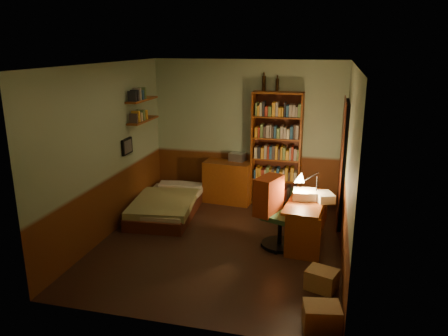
% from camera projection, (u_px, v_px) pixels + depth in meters
% --- Properties ---
extents(floor, '(3.50, 4.00, 0.02)m').
position_uv_depth(floor, '(220.00, 244.00, 6.50)').
color(floor, black).
rests_on(floor, ground).
extents(ceiling, '(3.50, 4.00, 0.02)m').
position_uv_depth(ceiling, '(219.00, 64.00, 5.77)').
color(ceiling, silver).
rests_on(ceiling, wall_back).
extents(wall_back, '(3.50, 0.02, 2.60)m').
position_uv_depth(wall_back, '(247.00, 132.00, 8.01)').
color(wall_back, gray).
rests_on(wall_back, ground).
extents(wall_left, '(0.02, 4.00, 2.60)m').
position_uv_depth(wall_left, '(106.00, 152.00, 6.55)').
color(wall_left, gray).
rests_on(wall_left, ground).
extents(wall_right, '(0.02, 4.00, 2.60)m').
position_uv_depth(wall_right, '(349.00, 167.00, 5.73)').
color(wall_right, gray).
rests_on(wall_right, ground).
extents(wall_front, '(3.50, 0.02, 2.60)m').
position_uv_depth(wall_front, '(168.00, 210.00, 4.26)').
color(wall_front, gray).
rests_on(wall_front, ground).
extents(doorway, '(0.06, 0.90, 2.00)m').
position_uv_depth(doorway, '(343.00, 164.00, 7.03)').
color(doorway, black).
rests_on(doorway, ground).
extents(door_trim, '(0.02, 0.98, 2.08)m').
position_uv_depth(door_trim, '(341.00, 164.00, 7.04)').
color(door_trim, '#3D180D').
rests_on(door_trim, ground).
extents(bed, '(1.09, 1.84, 0.53)m').
position_uv_depth(bed, '(167.00, 199.00, 7.57)').
color(bed, olive).
rests_on(bed, ground).
extents(dresser, '(0.91, 0.52, 0.77)m').
position_uv_depth(dresser, '(228.00, 182.00, 8.10)').
color(dresser, '#6B3110').
rests_on(dresser, ground).
extents(mini_stereo, '(0.31, 0.27, 0.15)m').
position_uv_depth(mini_stereo, '(237.00, 157.00, 8.06)').
color(mini_stereo, '#B2B2B7').
rests_on(mini_stereo, dresser).
extents(bookshelf, '(0.89, 0.31, 2.06)m').
position_uv_depth(bookshelf, '(276.00, 150.00, 7.80)').
color(bookshelf, '#6B3110').
rests_on(bookshelf, ground).
extents(bottle_left, '(0.08, 0.08, 0.26)m').
position_uv_depth(bottle_left, '(264.00, 83.00, 7.65)').
color(bottle_left, black).
rests_on(bottle_left, bookshelf).
extents(bottle_right, '(0.06, 0.06, 0.22)m').
position_uv_depth(bottle_right, '(277.00, 85.00, 7.60)').
color(bottle_right, black).
rests_on(bottle_right, bookshelf).
extents(desk, '(0.61, 1.27, 0.66)m').
position_uv_depth(desk, '(305.00, 221.00, 6.47)').
color(desk, '#6B3110').
rests_on(desk, ground).
extents(paper_stack, '(0.33, 0.37, 0.12)m').
position_uv_depth(paper_stack, '(324.00, 197.00, 6.34)').
color(paper_stack, silver).
rests_on(paper_stack, desk).
extents(desk_lamp, '(0.18, 0.18, 0.59)m').
position_uv_depth(desk_lamp, '(317.00, 180.00, 6.36)').
color(desk_lamp, black).
rests_on(desk_lamp, desk).
extents(office_chair, '(0.57, 0.54, 0.91)m').
position_uv_depth(office_chair, '(280.00, 217.00, 6.28)').
color(office_chair, '#2E5430').
rests_on(office_chair, ground).
extents(red_jacket, '(0.42, 0.54, 0.56)m').
position_uv_depth(red_jacket, '(267.00, 165.00, 6.25)').
color(red_jacket, '#9D3413').
rests_on(red_jacket, office_chair).
extents(wall_shelf_lower, '(0.20, 0.90, 0.03)m').
position_uv_depth(wall_shelf_lower, '(143.00, 120.00, 7.46)').
color(wall_shelf_lower, '#6B3110').
rests_on(wall_shelf_lower, wall_left).
extents(wall_shelf_upper, '(0.20, 0.90, 0.03)m').
position_uv_depth(wall_shelf_upper, '(142.00, 100.00, 7.36)').
color(wall_shelf_upper, '#6B3110').
rests_on(wall_shelf_upper, wall_left).
extents(framed_picture, '(0.04, 0.32, 0.26)m').
position_uv_depth(framed_picture, '(127.00, 146.00, 7.11)').
color(framed_picture, black).
rests_on(framed_picture, wall_left).
extents(cardboard_box_a, '(0.42, 0.36, 0.28)m').
position_uv_depth(cardboard_box_a, '(322.00, 318.00, 4.51)').
color(cardboard_box_a, olive).
rests_on(cardboard_box_a, ground).
extents(cardboard_box_b, '(0.43, 0.39, 0.25)m').
position_uv_depth(cardboard_box_b, '(322.00, 279.00, 5.27)').
color(cardboard_box_b, olive).
rests_on(cardboard_box_b, ground).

